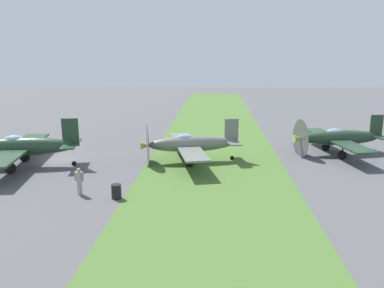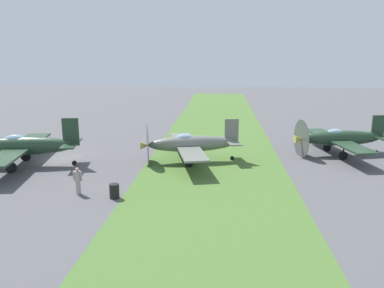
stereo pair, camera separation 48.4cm
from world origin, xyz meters
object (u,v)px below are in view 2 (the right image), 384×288
at_px(airplane_lead, 22,146).
at_px(airplane_wingman, 190,144).
at_px(airplane_trail, 340,138).
at_px(ground_crew_mechanic, 78,180).
at_px(fuel_drum, 114,191).

height_order(airplane_lead, airplane_wingman, airplane_lead).
height_order(airplane_lead, airplane_trail, airplane_lead).
distance_m(ground_crew_mechanic, fuel_drum, 2.57).
xyz_separation_m(airplane_wingman, fuel_drum, (-8.69, 3.97, -1.07)).
height_order(airplane_trail, ground_crew_mechanic, airplane_trail).
bearing_deg(airplane_trail, airplane_lead, 91.59).
height_order(ground_crew_mechanic, fuel_drum, ground_crew_mechanic).
bearing_deg(airplane_lead, fuel_drum, -134.57).
bearing_deg(airplane_trail, fuel_drum, 114.76).
height_order(airplane_lead, ground_crew_mechanic, airplane_lead).
relative_size(airplane_wingman, fuel_drum, 11.42).
relative_size(airplane_wingman, ground_crew_mechanic, 5.94).
height_order(airplane_wingman, fuel_drum, airplane_wingman).
bearing_deg(ground_crew_mechanic, fuel_drum, -1.52).
bearing_deg(fuel_drum, airplane_trail, -54.75).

